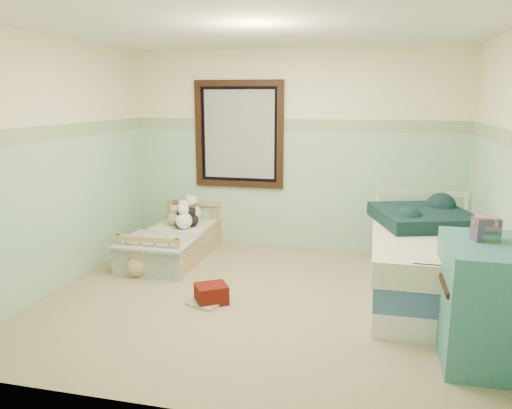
% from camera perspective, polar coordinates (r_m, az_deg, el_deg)
% --- Properties ---
extents(floor, '(4.20, 3.60, 0.02)m').
position_cam_1_polar(floor, '(4.86, 0.63, -11.03)').
color(floor, '#877A5C').
rests_on(floor, ground).
extents(ceiling, '(4.20, 3.60, 0.02)m').
position_cam_1_polar(ceiling, '(4.50, 0.71, 19.88)').
color(ceiling, white).
rests_on(ceiling, wall_back).
extents(wall_back, '(4.20, 0.04, 2.50)m').
position_cam_1_polar(wall_back, '(6.27, 4.33, 6.17)').
color(wall_back, '#F0EAAC').
rests_on(wall_back, floor).
extents(wall_front, '(4.20, 0.04, 2.50)m').
position_cam_1_polar(wall_front, '(2.82, -7.44, -1.47)').
color(wall_front, '#F0EAAC').
rests_on(wall_front, floor).
extents(wall_left, '(0.04, 3.60, 2.50)m').
position_cam_1_polar(wall_left, '(5.38, -21.78, 4.31)').
color(wall_left, '#F0EAAC').
rests_on(wall_left, floor).
extents(wall_right, '(0.04, 3.60, 2.50)m').
position_cam_1_polar(wall_right, '(4.54, 27.48, 2.48)').
color(wall_right, '#F0EAAC').
rests_on(wall_right, floor).
extents(wainscot_mint, '(4.20, 0.01, 1.50)m').
position_cam_1_polar(wainscot_mint, '(6.33, 4.24, 1.64)').
color(wainscot_mint, '#9DCFAD').
rests_on(wainscot_mint, floor).
extents(border_strip, '(4.20, 0.01, 0.15)m').
position_cam_1_polar(border_strip, '(6.23, 4.36, 9.12)').
color(border_strip, '#456A4B').
rests_on(border_strip, wall_back).
extents(window_frame, '(1.16, 0.06, 1.36)m').
position_cam_1_polar(window_frame, '(6.36, -2.00, 8.09)').
color(window_frame, black).
rests_on(window_frame, wall_back).
extents(window_blinds, '(0.92, 0.01, 1.12)m').
position_cam_1_polar(window_blinds, '(6.37, -1.97, 8.10)').
color(window_blinds, '#AFAFAB').
rests_on(window_blinds, window_frame).
extents(toddler_bed_frame, '(0.75, 1.50, 0.19)m').
position_cam_1_polar(toddler_bed_frame, '(6.16, -9.42, -5.06)').
color(toddler_bed_frame, '#AF8446').
rests_on(toddler_bed_frame, floor).
extents(toddler_mattress, '(0.69, 1.44, 0.12)m').
position_cam_1_polar(toddler_mattress, '(6.11, -9.47, -3.66)').
color(toddler_mattress, silver).
rests_on(toddler_mattress, toddler_bed_frame).
extents(patchwork_quilt, '(0.82, 0.75, 0.03)m').
position_cam_1_polar(patchwork_quilt, '(5.68, -11.32, -4.17)').
color(patchwork_quilt, '#597DB2').
rests_on(patchwork_quilt, toddler_mattress).
extents(plush_bed_brown, '(0.20, 0.20, 0.20)m').
position_cam_1_polar(plush_bed_brown, '(6.58, -9.05, -1.07)').
color(plush_bed_brown, brown).
rests_on(plush_bed_brown, toddler_mattress).
extents(plush_bed_white, '(0.24, 0.24, 0.24)m').
position_cam_1_polar(plush_bed_white, '(6.50, -7.42, -0.99)').
color(plush_bed_white, white).
rests_on(plush_bed_white, toddler_mattress).
extents(plush_bed_tan, '(0.18, 0.18, 0.18)m').
position_cam_1_polar(plush_bed_tan, '(6.36, -9.38, -1.62)').
color(plush_bed_tan, tan).
rests_on(plush_bed_tan, toddler_mattress).
extents(plush_bed_dark, '(0.17, 0.17, 0.17)m').
position_cam_1_polar(plush_bed_dark, '(6.28, -7.44, -1.80)').
color(plush_bed_dark, black).
rests_on(plush_bed_dark, toddler_mattress).
extents(plush_floor_cream, '(0.23, 0.23, 0.23)m').
position_cam_1_polar(plush_floor_cream, '(6.06, -13.54, -5.34)').
color(plush_floor_cream, silver).
rests_on(plush_floor_cream, floor).
extents(plush_floor_tan, '(0.24, 0.24, 0.24)m').
position_cam_1_polar(plush_floor_tan, '(5.57, -13.50, -6.89)').
color(plush_floor_tan, tan).
rests_on(plush_floor_tan, floor).
extents(twin_bed_frame, '(1.02, 2.05, 0.22)m').
position_cam_1_polar(twin_bed_frame, '(5.17, 19.04, -8.86)').
color(twin_bed_frame, white).
rests_on(twin_bed_frame, floor).
extents(twin_boxspring, '(1.02, 2.05, 0.22)m').
position_cam_1_polar(twin_boxspring, '(5.09, 19.21, -6.55)').
color(twin_boxspring, '#275487').
rests_on(twin_boxspring, twin_bed_frame).
extents(twin_mattress, '(1.06, 2.09, 0.22)m').
position_cam_1_polar(twin_mattress, '(5.03, 19.39, -4.17)').
color(twin_mattress, '#EFE8C9').
rests_on(twin_mattress, twin_boxspring).
extents(teal_blanket, '(1.11, 1.14, 0.14)m').
position_cam_1_polar(teal_blanket, '(5.27, 18.67, -1.37)').
color(teal_blanket, black).
rests_on(teal_blanket, twin_mattress).
extents(dresser, '(0.55, 0.89, 0.89)m').
position_cam_1_polar(dresser, '(4.07, 24.55, -10.09)').
color(dresser, teal).
rests_on(dresser, floor).
extents(book_stack, '(0.20, 0.17, 0.17)m').
position_cam_1_polar(book_stack, '(3.98, 25.02, -2.60)').
color(book_stack, brown).
rests_on(book_stack, dresser).
extents(red_pillow, '(0.38, 0.37, 0.18)m').
position_cam_1_polar(red_pillow, '(4.78, -5.18, -10.24)').
color(red_pillow, '#8E1305').
rests_on(red_pillow, floor).
extents(floor_book, '(0.35, 0.31, 0.03)m').
position_cam_1_polar(floor_book, '(4.76, -5.95, -11.32)').
color(floor_book, yellow).
rests_on(floor_book, floor).
extents(extra_plush_0, '(0.18, 0.18, 0.18)m').
position_cam_1_polar(extra_plush_0, '(6.48, -7.34, -1.30)').
color(extra_plush_0, brown).
rests_on(extra_plush_0, toddler_mattress).
extents(extra_plush_1, '(0.21, 0.21, 0.21)m').
position_cam_1_polar(extra_plush_1, '(6.42, -8.30, -1.32)').
color(extra_plush_1, white).
rests_on(extra_plush_1, toddler_mattress).
extents(extra_plush_2, '(0.16, 0.16, 0.16)m').
position_cam_1_polar(extra_plush_2, '(6.41, -9.47, -1.62)').
color(extra_plush_2, tan).
rests_on(extra_plush_2, toddler_mattress).
extents(extra_plush_3, '(0.21, 0.21, 0.21)m').
position_cam_1_polar(extra_plush_3, '(6.18, -8.36, -1.86)').
color(extra_plush_3, white).
rests_on(extra_plush_3, toddler_mattress).
extents(extra_plush_4, '(0.18, 0.18, 0.18)m').
position_cam_1_polar(extra_plush_4, '(6.31, -8.69, -1.70)').
color(extra_plush_4, tan).
rests_on(extra_plush_4, toddler_mattress).
extents(extra_plush_5, '(0.17, 0.17, 0.17)m').
position_cam_1_polar(extra_plush_5, '(6.19, -8.62, -2.04)').
color(extra_plush_5, black).
rests_on(extra_plush_5, toddler_mattress).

